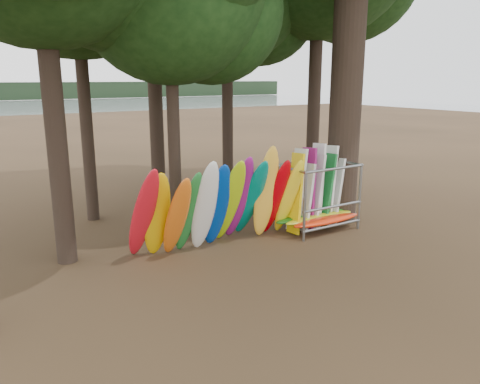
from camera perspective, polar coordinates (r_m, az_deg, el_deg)
ground at (r=14.19m, az=2.10°, el=-6.89°), size 120.00×120.00×0.00m
lake at (r=71.56m, az=-26.10°, el=8.37°), size 160.00×160.00×0.00m
kayak_row at (r=13.86m, az=-2.00°, el=-1.49°), size 5.57×2.22×3.17m
storage_rack at (r=15.93m, az=9.38°, el=-0.81°), size 3.23×1.57×2.87m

